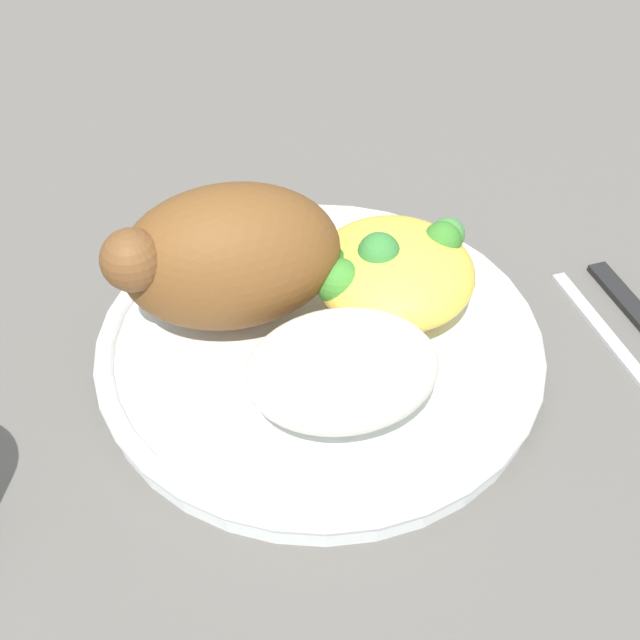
# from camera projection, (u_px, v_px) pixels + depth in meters

# --- Properties ---
(ground_plane) EXTENTS (2.00, 2.00, 0.00)m
(ground_plane) POSITION_uv_depth(u_px,v_px,m) (320.00, 360.00, 0.48)
(ground_plane) COLOR #5C5853
(plate) EXTENTS (0.25, 0.25, 0.02)m
(plate) POSITION_uv_depth(u_px,v_px,m) (320.00, 346.00, 0.48)
(plate) COLOR white
(plate) RESTS_ON ground_plane
(roasted_chicken) EXTENTS (0.13, 0.08, 0.08)m
(roasted_chicken) POSITION_uv_depth(u_px,v_px,m) (227.00, 257.00, 0.45)
(roasted_chicken) COLOR brown
(roasted_chicken) RESTS_ON plate
(rice_pile) EXTENTS (0.10, 0.07, 0.05)m
(rice_pile) POSITION_uv_depth(u_px,v_px,m) (349.00, 369.00, 0.42)
(rice_pile) COLOR silver
(rice_pile) RESTS_ON plate
(mac_cheese_with_broccoli) EXTENTS (0.09, 0.09, 0.05)m
(mac_cheese_with_broccoli) POSITION_uv_depth(u_px,v_px,m) (392.00, 270.00, 0.47)
(mac_cheese_with_broccoli) COLOR yellow
(mac_cheese_with_broccoli) RESTS_ON plate
(fork) EXTENTS (0.03, 0.14, 0.01)m
(fork) POSITION_uv_depth(u_px,v_px,m) (631.00, 363.00, 0.48)
(fork) COLOR silver
(fork) RESTS_ON ground_plane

